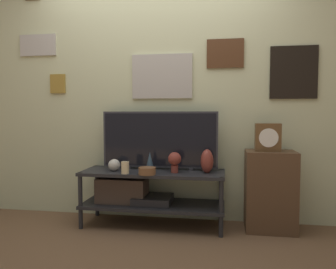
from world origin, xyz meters
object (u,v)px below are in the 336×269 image
vase_wide_bowl (147,171)px  decorative_bust (175,160)px  vase_round_glass (114,165)px  vase_slim_bronze (150,162)px  mantel_clock (268,137)px  television (159,140)px  vase_urn_stoneware (207,161)px  candle_jar (125,168)px

vase_wide_bowl → decorative_bust: 0.28m
vase_round_glass → vase_slim_bronze: vase_slim_bronze is taller
decorative_bust → vase_wide_bowl: bearing=-151.6°
vase_round_glass → mantel_clock: size_ratio=0.45×
vase_slim_bronze → vase_wide_bowl: bearing=-87.0°
television → mantel_clock: (1.01, -0.07, 0.04)m
vase_round_glass → vase_wide_bowl: size_ratio=0.73×
vase_slim_bronze → decorative_bust: (0.24, -0.02, 0.02)m
vase_round_glass → vase_slim_bronze: 0.35m
vase_wide_bowl → vase_slim_bronze: 0.16m
television → vase_wide_bowl: television is taller
television → vase_slim_bronze: (-0.07, -0.14, -0.20)m
television → decorative_bust: 0.29m
decorative_bust → mantel_clock: bearing=6.0°
vase_slim_bronze → decorative_bust: decorative_bust is taller
vase_urn_stoneware → mantel_clock: size_ratio=0.86×
vase_round_glass → candle_jar: 0.19m
mantel_clock → candle_jar: bearing=-170.4°
vase_slim_bronze → vase_round_glass: bearing=-175.8°
television → vase_round_glass: size_ratio=9.95×
television → decorative_bust: bearing=-42.7°
mantel_clock → decorative_bust: bearing=-174.0°
vase_round_glass → vase_wide_bowl: (0.35, -0.12, -0.02)m
vase_urn_stoneware → candle_jar: size_ratio=1.96×
television → vase_wide_bowl: size_ratio=7.27×
vase_wide_bowl → candle_jar: bearing=-179.6°
candle_jar → television: bearing=47.4°
mantel_clock → vase_urn_stoneware: bearing=-174.2°
candle_jar → vase_wide_bowl: bearing=0.4°
vase_wide_bowl → decorative_bust: decorative_bust is taller
vase_slim_bronze → decorative_bust: size_ratio=0.97×
television → vase_round_glass: television is taller
vase_urn_stoneware → mantel_clock: bearing=5.8°
television → vase_round_glass: bearing=-158.4°
television → candle_jar: television is taller
vase_round_glass → vase_slim_bronze: size_ratio=0.61×
television → vase_urn_stoneware: television is taller
television → vase_slim_bronze: television is taller
vase_wide_bowl → candle_jar: (-0.20, -0.00, 0.02)m
television → candle_jar: 0.46m
vase_round_glass → mantel_clock: (1.42, 0.09, 0.27)m
vase_wide_bowl → vase_slim_bronze: vase_slim_bronze is taller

